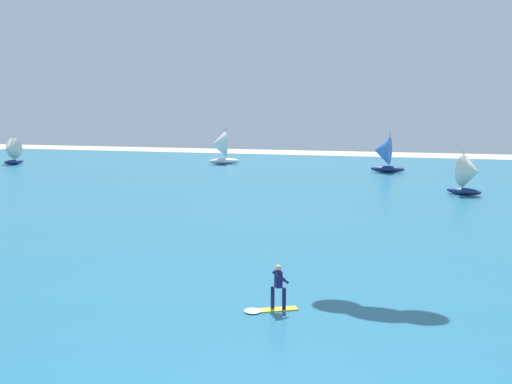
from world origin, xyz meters
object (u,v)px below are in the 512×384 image
(kitesurfer, at_px, (273,294))
(sailboat_far_left, at_px, (11,151))
(sailboat_center_horizon, at_px, (469,175))
(sailboat_far_right, at_px, (220,147))
(sailboat_leading, at_px, (383,154))

(kitesurfer, distance_m, sailboat_far_left, 72.55)
(sailboat_center_horizon, bearing_deg, sailboat_far_right, 144.62)
(sailboat_center_horizon, bearing_deg, sailboat_far_left, 167.74)
(kitesurfer, distance_m, sailboat_leading, 54.66)
(kitesurfer, height_order, sailboat_far_left, sailboat_far_left)
(sailboat_leading, xyz_separation_m, sailboat_far_right, (-23.24, 4.50, 0.14))
(sailboat_leading, relative_size, sailboat_center_horizon, 1.26)
(sailboat_leading, height_order, sailboat_center_horizon, sailboat_leading)
(sailboat_leading, bearing_deg, sailboat_far_left, -173.23)
(sailboat_far_left, distance_m, sailboat_leading, 50.71)
(kitesurfer, height_order, sailboat_leading, sailboat_leading)
(sailboat_far_left, height_order, sailboat_leading, sailboat_leading)
(sailboat_far_right, bearing_deg, sailboat_center_horizon, -35.38)
(sailboat_far_left, bearing_deg, kitesurfer, -42.01)
(sailboat_leading, distance_m, sailboat_far_right, 23.67)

